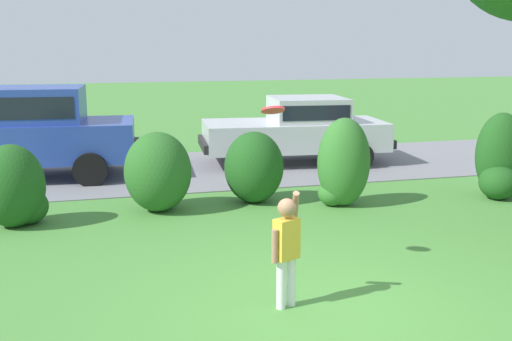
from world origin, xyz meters
name	(u,v)px	position (x,y,z in m)	size (l,w,h in m)	color
ground_plane	(326,310)	(0.00, 0.00, 0.00)	(80.00, 80.00, 0.00)	#478438
driveway_strip	(201,169)	(0.00, 7.75, 0.01)	(28.00, 4.40, 0.02)	slate
shrub_near_tree	(14,189)	(-3.54, 4.15, 0.59)	(1.02, 0.90, 1.30)	#1E511C
shrub_centre_left	(158,172)	(-1.30, 4.49, 0.68)	(1.13, 1.13, 1.35)	#286023
shrub_centre	(254,167)	(0.41, 4.63, 0.64)	(1.06, 1.00, 1.28)	#1E511C
shrub_centre_right	(343,165)	(1.85, 4.01, 0.72)	(0.93, 0.81, 1.55)	#33702B
shrub_far_end	(500,160)	(4.93, 3.91, 0.68)	(1.00, 1.03, 1.56)	#1E511C
parked_sedan	(298,128)	(2.35, 7.91, 0.85)	(4.54, 2.38, 1.56)	silver
parked_suv	(23,128)	(-3.72, 7.74, 1.08)	(4.83, 2.38, 1.92)	#28429E
child_thrower	(286,243)	(-0.39, 0.20, 0.72)	(0.38, 0.37, 1.29)	white
frisbee	(273,110)	(-0.28, 1.12, 2.04)	(0.28, 0.27, 0.13)	red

